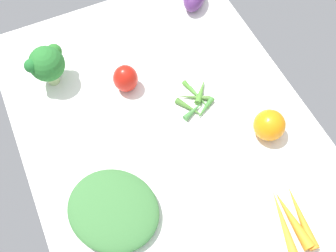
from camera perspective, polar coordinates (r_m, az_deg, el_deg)
tablecloth at (r=108.20cm, az=0.00°, el=-0.77°), size 104.00×76.00×2.00cm
bell_pepper_orange at (r=106.61cm, az=14.25°, el=0.13°), size 10.72×10.72×8.15cm
okra_pile at (r=111.29cm, az=4.09°, el=3.61°), size 13.45×11.97×1.98cm
broccoli_head at (r=114.42cm, az=-16.88°, el=8.56°), size 9.96×10.91×12.90cm
leafy_greens_clump at (r=97.27cm, az=-7.82°, el=-11.74°), size 29.91×29.25×4.41cm
bell_pepper_red at (r=111.78cm, az=-6.08°, el=6.76°), size 8.09×8.09×8.36cm
carrot_bunch at (r=101.05cm, az=17.28°, el=-12.52°), size 16.78×10.29×2.95cm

